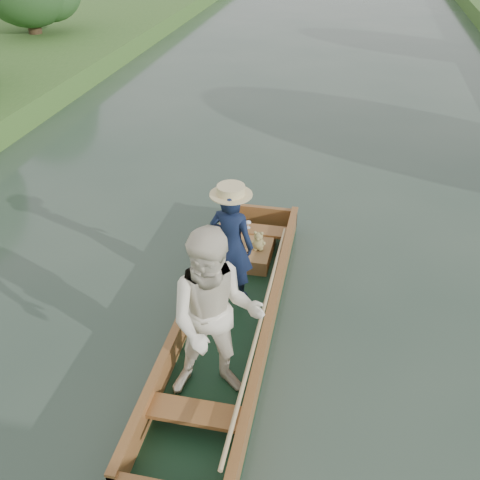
# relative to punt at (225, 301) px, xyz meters

# --- Properties ---
(ground) EXTENTS (120.00, 120.00, 0.00)m
(ground) POSITION_rel_punt_xyz_m (-0.03, 0.39, -0.75)
(ground) COLOR #283D30
(ground) RESTS_ON ground
(trees_far) EXTENTS (22.75, 12.38, 4.43)m
(trees_far) POSITION_rel_punt_xyz_m (0.77, 8.64, 1.66)
(trees_far) COLOR #47331E
(trees_far) RESTS_ON ground
(punt) EXTENTS (1.22, 5.00, 2.11)m
(punt) POSITION_rel_punt_xyz_m (0.00, 0.00, 0.00)
(punt) COLOR black
(punt) RESTS_ON ground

